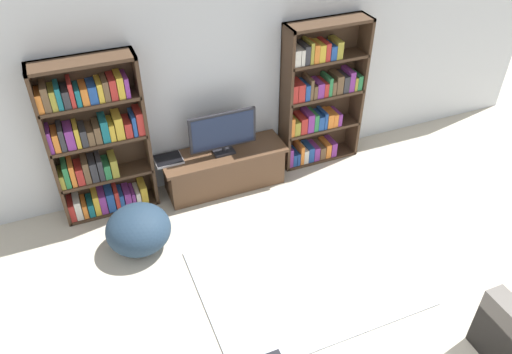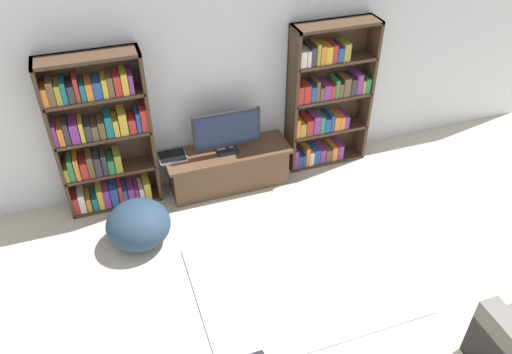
{
  "view_description": "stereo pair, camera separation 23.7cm",
  "coord_description": "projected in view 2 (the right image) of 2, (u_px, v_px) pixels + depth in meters",
  "views": [
    {
      "loc": [
        -1.55,
        -0.6,
        3.75
      ],
      "look_at": [
        -0.03,
        3.08,
        0.7
      ],
      "focal_mm": 35.0,
      "sensor_mm": 36.0,
      "label": 1
    },
    {
      "loc": [
        -1.33,
        -0.69,
        3.75
      ],
      "look_at": [
        -0.03,
        3.08,
        0.7
      ],
      "focal_mm": 35.0,
      "sensor_mm": 36.0,
      "label": 2
    }
  ],
  "objects": [
    {
      "name": "beanbag_ottoman",
      "position": [
        138.0,
        225.0,
        5.14
      ],
      "size": [
        0.66,
        0.66,
        0.47
      ],
      "primitive_type": "ellipsoid",
      "color": "#23384C",
      "rests_on": "ground_plane"
    },
    {
      "name": "tv_stand",
      "position": [
        228.0,
        168.0,
        5.91
      ],
      "size": [
        1.46,
        0.49,
        0.49
      ],
      "color": "brown",
      "rests_on": "ground_plane"
    },
    {
      "name": "television",
      "position": [
        227.0,
        131.0,
        5.59
      ],
      "size": [
        0.78,
        0.16,
        0.52
      ],
      "color": "black",
      "rests_on": "tv_stand"
    },
    {
      "name": "laptop",
      "position": [
        172.0,
        156.0,
        5.66
      ],
      "size": [
        0.31,
        0.26,
        0.03
      ],
      "color": "#B7B7BC",
      "rests_on": "tv_stand"
    },
    {
      "name": "wall_back",
      "position": [
        224.0,
        74.0,
        5.52
      ],
      "size": [
        8.8,
        0.06,
        2.6
      ],
      "color": "silver",
      "rests_on": "ground_plane"
    },
    {
      "name": "bookshelf_right",
      "position": [
        325.0,
        99.0,
        5.96
      ],
      "size": [
        1.01,
        0.3,
        1.81
      ],
      "color": "#422D1E",
      "rests_on": "ground_plane"
    },
    {
      "name": "area_rug",
      "position": [
        301.0,
        280.0,
        4.85
      ],
      "size": [
        2.04,
        1.53,
        0.02
      ],
      "color": "#B2B7C1",
      "rests_on": "ground_plane"
    },
    {
      "name": "bookshelf_left",
      "position": [
        101.0,
        138.0,
        5.28
      ],
      "size": [
        1.01,
        0.3,
        1.81
      ],
      "color": "#422D1E",
      "rests_on": "ground_plane"
    }
  ]
}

